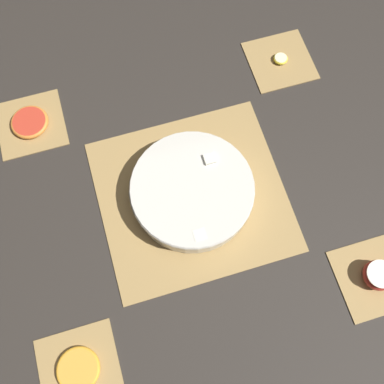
{
  "coord_description": "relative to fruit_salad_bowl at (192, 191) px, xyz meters",
  "views": [
    {
      "loc": [
        -0.1,
        -0.33,
        0.98
      ],
      "look_at": [
        0.0,
        0.0,
        0.03
      ],
      "focal_mm": 42.0,
      "sensor_mm": 36.0,
      "label": 1
    }
  ],
  "objects": [
    {
      "name": "coaster_mat_near_left",
      "position": [
        -0.33,
        -0.29,
        -0.03
      ],
      "size": [
        0.16,
        0.16,
        0.01
      ],
      "color": "#A8844C",
      "rests_on": "ground_plane"
    },
    {
      "name": "coaster_mat_far_right",
      "position": [
        0.33,
        0.29,
        -0.03
      ],
      "size": [
        0.16,
        0.16,
        0.01
      ],
      "color": "#A8844C",
      "rests_on": "ground_plane"
    },
    {
      "name": "coaster_mat_near_right",
      "position": [
        0.33,
        -0.29,
        -0.03
      ],
      "size": [
        0.16,
        0.16,
        0.01
      ],
      "color": "#A8844C",
      "rests_on": "ground_plane"
    },
    {
      "name": "apple_half",
      "position": [
        0.33,
        -0.29,
        -0.01
      ],
      "size": [
        0.07,
        0.07,
        0.04
      ],
      "color": "#B72D23",
      "rests_on": "coaster_mat_near_right"
    },
    {
      "name": "orange_slice_whole",
      "position": [
        -0.33,
        -0.29,
        -0.03
      ],
      "size": [
        0.09,
        0.09,
        0.01
      ],
      "color": "#F9A338",
      "rests_on": "coaster_mat_near_left"
    },
    {
      "name": "coaster_mat_far_left",
      "position": [
        -0.33,
        0.29,
        -0.03
      ],
      "size": [
        0.16,
        0.16,
        0.01
      ],
      "color": "#A8844C",
      "rests_on": "ground_plane"
    },
    {
      "name": "banana_coin_single",
      "position": [
        0.33,
        0.29,
        -0.03
      ],
      "size": [
        0.04,
        0.04,
        0.01
      ],
      "color": "#F4EABC",
      "rests_on": "coaster_mat_far_right"
    },
    {
      "name": "grapefruit_slice",
      "position": [
        -0.33,
        0.29,
        -0.03
      ],
      "size": [
        0.09,
        0.09,
        0.01
      ],
      "color": "red",
      "rests_on": "coaster_mat_far_left"
    },
    {
      "name": "fruit_salad_bowl",
      "position": [
        0.0,
        0.0,
        0.0
      ],
      "size": [
        0.28,
        0.28,
        0.06
      ],
      "color": "silver",
      "rests_on": "bamboo_mat_center"
    },
    {
      "name": "ground_plane",
      "position": [
        -0.0,
        0.0,
        -0.04
      ],
      "size": [
        6.0,
        6.0,
        0.0
      ],
      "primitive_type": "plane",
      "color": "#2D2823"
    },
    {
      "name": "bamboo_mat_center",
      "position": [
        -0.0,
        0.0,
        -0.03
      ],
      "size": [
        0.42,
        0.4,
        0.01
      ],
      "color": "#A8844C",
      "rests_on": "ground_plane"
    }
  ]
}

